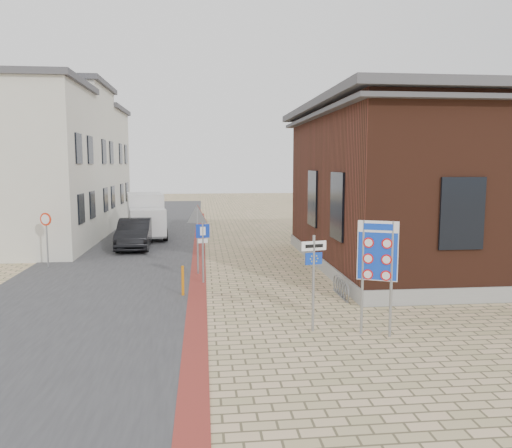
{
  "coord_description": "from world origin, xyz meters",
  "views": [
    {
      "loc": [
        -1.78,
        -13.25,
        4.29
      ],
      "look_at": [
        0.06,
        3.96,
        2.2
      ],
      "focal_mm": 35.0,
      "sensor_mm": 36.0,
      "label": 1
    }
  ],
  "objects": [
    {
      "name": "townhouse_mid",
      "position": [
        -10.99,
        18.0,
        4.57
      ],
      "size": [
        7.4,
        6.4,
        9.1
      ],
      "color": "beige",
      "rests_on": "ground"
    },
    {
      "name": "curb_strip",
      "position": [
        -2.0,
        10.0,
        0.01
      ],
      "size": [
        0.6,
        40.0,
        0.02
      ],
      "primitive_type": "cube",
      "color": "maroon",
      "rests_on": "ground"
    },
    {
      "name": "townhouse_far",
      "position": [
        -10.99,
        24.0,
        4.17
      ],
      "size": [
        7.4,
        6.4,
        8.3
      ],
      "color": "beige",
      "rests_on": "ground"
    },
    {
      "name": "box_truck",
      "position": [
        -5.09,
        16.12,
        1.32
      ],
      "size": [
        2.7,
        5.14,
        2.56
      ],
      "rotation": [
        0.0,
        0.0,
        0.16
      ],
      "color": "slate",
      "rests_on": "ground"
    },
    {
      "name": "sedan",
      "position": [
        -5.27,
        12.52,
        0.75
      ],
      "size": [
        1.75,
        4.62,
        1.5
      ],
      "primitive_type": "imported",
      "rotation": [
        0.0,
        0.0,
        0.04
      ],
      "color": "black",
      "rests_on": "ground"
    },
    {
      "name": "speed_sign",
      "position": [
        -8.24,
        8.0,
        1.53
      ],
      "size": [
        0.51,
        0.24,
        2.29
      ],
      "rotation": [
        0.0,
        0.0,
        -0.4
      ],
      "color": "gray",
      "rests_on": "ground"
    },
    {
      "name": "bollard",
      "position": [
        -2.47,
        2.83,
        0.5
      ],
      "size": [
        0.1,
        0.1,
        1.0
      ],
      "primitive_type": "cylinder",
      "rotation": [
        0.0,
        0.0,
        -0.17
      ],
      "color": "orange",
      "rests_on": "ground"
    },
    {
      "name": "essen_sign",
      "position": [
        1.0,
        -1.03,
        1.66
      ],
      "size": [
        0.67,
        0.19,
        2.5
      ],
      "rotation": [
        0.0,
        0.0,
        0.23
      ],
      "color": "gray",
      "rests_on": "ground"
    },
    {
      "name": "yield_sign",
      "position": [
        -2.0,
        6.0,
        2.05
      ],
      "size": [
        0.92,
        0.35,
        2.67
      ],
      "rotation": [
        0.0,
        0.0,
        -0.32
      ],
      "color": "gray",
      "rests_on": "ground"
    },
    {
      "name": "bike_rack",
      "position": [
        2.65,
        2.2,
        0.26
      ],
      "size": [
        0.08,
        1.8,
        0.6
      ],
      "color": "slate",
      "rests_on": "ground"
    },
    {
      "name": "border_sign",
      "position": [
        2.5,
        -1.5,
        2.09
      ],
      "size": [
        0.92,
        0.45,
        2.91
      ],
      "rotation": [
        0.0,
        0.0,
        -0.43
      ],
      "color": "gray",
      "rests_on": "ground"
    },
    {
      "name": "townhouse_near",
      "position": [
        -10.99,
        12.0,
        4.17
      ],
      "size": [
        7.4,
        6.4,
        8.3
      ],
      "color": "beige",
      "rests_on": "ground"
    },
    {
      "name": "ground",
      "position": [
        0.0,
        0.0,
        0.0
      ],
      "size": [
        120.0,
        120.0,
        0.0
      ],
      "primitive_type": "plane",
      "color": "tan",
      "rests_on": "ground"
    },
    {
      "name": "parking_sign",
      "position": [
        -1.8,
        4.5,
        1.49
      ],
      "size": [
        0.49,
        0.11,
        2.22
      ],
      "rotation": [
        0.0,
        0.0,
        0.15
      ],
      "color": "gray",
      "rests_on": "ground"
    },
    {
      "name": "road_strip",
      "position": [
        -5.5,
        15.0,
        0.01
      ],
      "size": [
        7.0,
        60.0,
        0.02
      ],
      "primitive_type": "cube",
      "color": "#38383A",
      "rests_on": "ground"
    },
    {
      "name": "brick_building",
      "position": [
        8.99,
        7.0,
        3.49
      ],
      "size": [
        13.0,
        13.0,
        6.8
      ],
      "color": "gray",
      "rests_on": "ground"
    }
  ]
}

